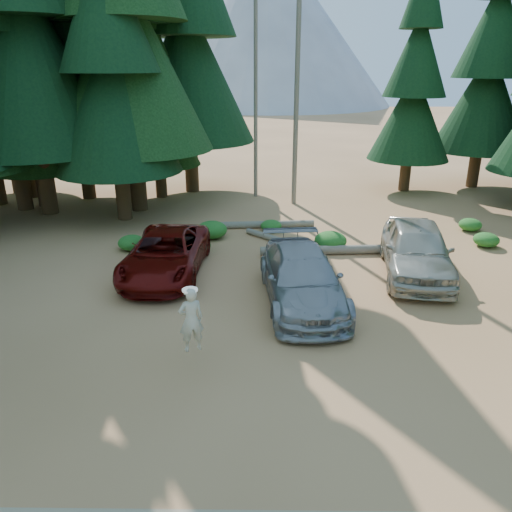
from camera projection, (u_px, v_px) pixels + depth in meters
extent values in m
plane|color=#9E6E43|center=(296.00, 353.00, 12.49)|extent=(160.00, 160.00, 0.00)
cylinder|color=#666051|center=(297.00, 82.00, 23.88)|extent=(0.24, 0.24, 12.00)
cylinder|color=#666051|center=(256.00, 101.00, 25.66)|extent=(0.20, 0.20, 10.00)
cone|color=gray|center=(267.00, 21.00, 86.85)|extent=(44.00, 44.00, 28.00)
cone|color=gray|center=(226.00, 47.00, 97.71)|extent=(36.00, 36.00, 20.00)
imported|color=#5F0B08|center=(166.00, 254.00, 16.97)|extent=(2.65, 5.40, 1.48)
imported|color=#9B9DA2|center=(302.00, 278.00, 14.90)|extent=(2.70, 5.61, 1.58)
imported|color=#B2AF9E|center=(417.00, 249.00, 16.90)|extent=(2.94, 5.59, 1.81)
imported|color=beige|center=(191.00, 320.00, 11.50)|extent=(0.68, 0.56, 1.59)
cylinder|color=white|center=(190.00, 290.00, 11.28)|extent=(0.36, 0.36, 0.04)
cylinder|color=#666051|center=(266.00, 224.00, 22.05)|extent=(4.31, 0.66, 0.31)
cylinder|color=#666051|center=(274.00, 239.00, 20.33)|extent=(2.34, 2.24, 0.25)
cylinder|color=#666051|center=(331.00, 250.00, 18.95)|extent=(5.42, 0.71, 0.35)
ellipsoid|color=#1E601D|center=(131.00, 243.00, 19.40)|extent=(1.04, 1.04, 0.57)
ellipsoid|color=#1E601D|center=(199.00, 245.00, 19.20)|extent=(0.90, 0.90, 0.49)
ellipsoid|color=#1E601D|center=(212.00, 230.00, 20.70)|extent=(1.28, 1.28, 0.70)
ellipsoid|color=#1E601D|center=(271.00, 226.00, 21.54)|extent=(0.91, 0.91, 0.50)
ellipsoid|color=#1E601D|center=(331.00, 240.00, 19.45)|extent=(1.26, 1.26, 0.69)
ellipsoid|color=#1E601D|center=(470.00, 225.00, 21.64)|extent=(0.96, 0.96, 0.53)
ellipsoid|color=#1E601D|center=(486.00, 240.00, 19.75)|extent=(0.99, 0.99, 0.54)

